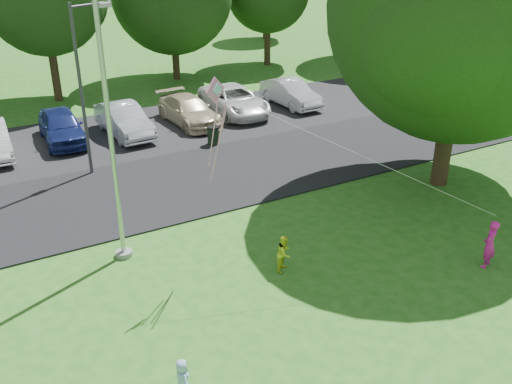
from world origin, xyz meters
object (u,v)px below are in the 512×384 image
trash_can (213,136)px  woman (490,244)px  street_lamp (85,75)px  child_yellow (284,253)px  big_tree (464,14)px  flagpole (109,122)px  kite (223,109)px  child_blue (182,379)px

trash_can → woman: bearing=-78.7°
street_lamp → child_yellow: bearing=-99.1°
big_tree → woman: big_tree is taller
street_lamp → woman: (7.91, -12.39, -3.17)m
flagpole → kite: (2.38, -2.08, 0.56)m
big_tree → trash_can: bearing=124.9°
woman → child_blue: 9.57m
street_lamp → kite: street_lamp is taller
big_tree → woman: bearing=-122.2°
trash_can → street_lamp: bearing=-175.2°
child_yellow → child_blue: (-4.38, -3.05, -0.08)m
trash_can → kite: kite is taller
flagpole → child_yellow: (3.75, -2.98, -3.62)m
kite → flagpole: bearing=115.0°
street_lamp → child_blue: 13.31m
flagpole → street_lamp: bearing=81.3°
child_blue → kite: 6.54m
trash_can → big_tree: bearing=-55.1°
street_lamp → child_blue: size_ratio=6.91×
woman → child_blue: size_ratio=1.55×
trash_can → child_yellow: bearing=-104.5°
child_blue → big_tree: bearing=-65.4°
child_blue → kite: bearing=-35.1°
child_yellow → flagpole: bearing=105.7°
child_yellow → child_blue: 5.34m
flagpole → woman: bearing=-32.4°
woman → child_yellow: 5.84m
street_lamp → woman: size_ratio=4.47×
child_blue → street_lamp: bearing=-5.2°
child_blue → woman: bearing=-85.6°
trash_can → kite: (-3.99, -9.25, 4.29)m
child_yellow → kite: 4.49m
big_tree → kite: (-9.59, -1.23, -1.51)m
trash_can → child_blue: child_blue is taller
woman → child_yellow: woman is taller
big_tree → flagpole: bearing=175.9°
trash_can → woman: 13.09m
child_yellow → street_lamp: bearing=69.8°
trash_can → child_blue: 14.94m
big_tree → street_lamp: bearing=145.3°
street_lamp → big_tree: bearing=-59.5°
woman → kite: bearing=-50.7°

